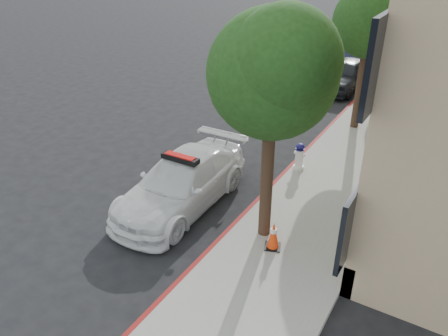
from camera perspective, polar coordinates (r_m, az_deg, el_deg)
ground at (r=13.98m, az=-1.87°, el=-1.00°), size 120.00×120.00×0.00m
sidewalk at (r=21.54m, az=21.32°, el=8.13°), size 3.20×50.00×0.15m
curb_strip at (r=21.81m, az=17.37°, el=9.03°), size 0.12×50.00×0.15m
tree_near at (r=9.36m, az=6.48°, el=12.16°), size 2.92×2.82×5.62m
tree_mid at (r=16.83m, az=18.65°, el=17.82°), size 2.77×2.64×5.43m
police_car at (r=12.23m, az=-5.56°, el=-1.92°), size 2.06×4.92×1.57m
parked_car_mid at (r=22.60m, az=15.71°, el=11.69°), size 2.13×4.47×1.47m
parked_car_far at (r=24.75m, az=16.33°, el=12.85°), size 1.42×4.03×1.33m
fire_hydrant at (r=14.07m, az=9.81°, el=1.48°), size 0.38×0.34×0.89m
traffic_cone at (r=10.59m, az=6.47°, el=-8.72°), size 0.48×0.48×0.72m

